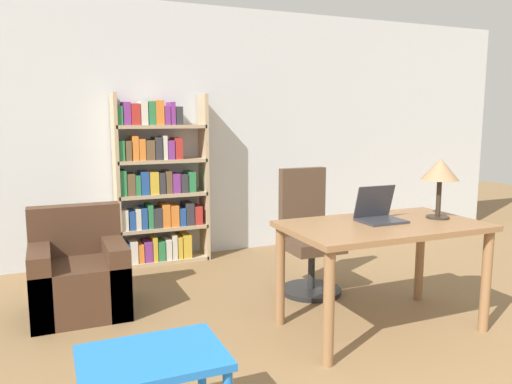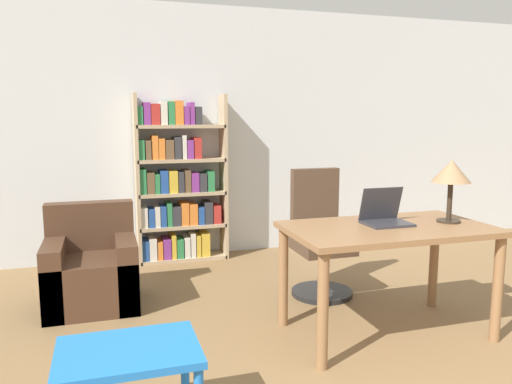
{
  "view_description": "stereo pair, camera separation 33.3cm",
  "coord_description": "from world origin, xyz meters",
  "px_view_note": "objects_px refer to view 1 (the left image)",
  "views": [
    {
      "loc": [
        -1.71,
        -0.78,
        1.53
      ],
      "look_at": [
        -0.42,
        2.26,
        1.03
      ],
      "focal_mm": 35.0,
      "sensor_mm": 36.0,
      "label": 1
    },
    {
      "loc": [
        -1.39,
        -0.89,
        1.53
      ],
      "look_at": [
        -0.42,
        2.26,
        1.03
      ],
      "focal_mm": 35.0,
      "sensor_mm": 36.0,
      "label": 2
    }
  ],
  "objects_px": {
    "office_chair": "(308,238)",
    "armchair": "(79,277)",
    "desk": "(383,239)",
    "table_lamp": "(440,171)",
    "side_table_blue": "(153,370)",
    "laptop": "(379,214)",
    "bookshelf": "(157,187)"
  },
  "relations": [
    {
      "from": "office_chair",
      "to": "bookshelf",
      "type": "relative_size",
      "value": 0.61
    },
    {
      "from": "table_lamp",
      "to": "armchair",
      "type": "bearing_deg",
      "value": 154.38
    },
    {
      "from": "table_lamp",
      "to": "office_chair",
      "type": "xyz_separation_m",
      "value": [
        -0.59,
        0.91,
        -0.65
      ]
    },
    {
      "from": "armchair",
      "to": "bookshelf",
      "type": "bearing_deg",
      "value": 51.81
    },
    {
      "from": "desk",
      "to": "bookshelf",
      "type": "relative_size",
      "value": 0.8
    },
    {
      "from": "bookshelf",
      "to": "laptop",
      "type": "bearing_deg",
      "value": -62.66
    },
    {
      "from": "armchair",
      "to": "office_chair",
      "type": "bearing_deg",
      "value": -8.36
    },
    {
      "from": "laptop",
      "to": "bookshelf",
      "type": "relative_size",
      "value": 0.18
    },
    {
      "from": "laptop",
      "to": "side_table_blue",
      "type": "distance_m",
      "value": 2.03
    },
    {
      "from": "office_chair",
      "to": "armchair",
      "type": "xyz_separation_m",
      "value": [
        -1.89,
        0.28,
        -0.2
      ]
    },
    {
      "from": "desk",
      "to": "bookshelf",
      "type": "bearing_deg",
      "value": 116.39
    },
    {
      "from": "office_chair",
      "to": "bookshelf",
      "type": "distance_m",
      "value": 1.75
    },
    {
      "from": "table_lamp",
      "to": "office_chair",
      "type": "height_order",
      "value": "table_lamp"
    },
    {
      "from": "office_chair",
      "to": "side_table_blue",
      "type": "xyz_separation_m",
      "value": [
        -1.69,
        -1.64,
        -0.07
      ]
    },
    {
      "from": "side_table_blue",
      "to": "desk",
      "type": "bearing_deg",
      "value": 22.21
    },
    {
      "from": "bookshelf",
      "to": "desk",
      "type": "bearing_deg",
      "value": -63.61
    },
    {
      "from": "desk",
      "to": "table_lamp",
      "type": "xyz_separation_m",
      "value": [
        0.48,
        -0.01,
        0.46
      ]
    },
    {
      "from": "desk",
      "to": "side_table_blue",
      "type": "xyz_separation_m",
      "value": [
        -1.8,
        -0.73,
        -0.26
      ]
    },
    {
      "from": "office_chair",
      "to": "armchair",
      "type": "relative_size",
      "value": 1.33
    },
    {
      "from": "desk",
      "to": "armchair",
      "type": "height_order",
      "value": "armchair"
    },
    {
      "from": "bookshelf",
      "to": "office_chair",
      "type": "bearing_deg",
      "value": -53.33
    },
    {
      "from": "desk",
      "to": "laptop",
      "type": "height_order",
      "value": "laptop"
    },
    {
      "from": "armchair",
      "to": "bookshelf",
      "type": "height_order",
      "value": "bookshelf"
    },
    {
      "from": "desk",
      "to": "armchair",
      "type": "relative_size",
      "value": 1.73
    },
    {
      "from": "laptop",
      "to": "office_chair",
      "type": "height_order",
      "value": "office_chair"
    },
    {
      "from": "office_chair",
      "to": "side_table_blue",
      "type": "height_order",
      "value": "office_chair"
    },
    {
      "from": "side_table_blue",
      "to": "bookshelf",
      "type": "xyz_separation_m",
      "value": [
        0.67,
        3.02,
        0.4
      ]
    },
    {
      "from": "desk",
      "to": "office_chair",
      "type": "distance_m",
      "value": 0.93
    },
    {
      "from": "desk",
      "to": "armchair",
      "type": "distance_m",
      "value": 2.35
    },
    {
      "from": "side_table_blue",
      "to": "laptop",
      "type": "bearing_deg",
      "value": 24.06
    },
    {
      "from": "office_chair",
      "to": "laptop",
      "type": "bearing_deg",
      "value": -82.01
    },
    {
      "from": "table_lamp",
      "to": "armchair",
      "type": "height_order",
      "value": "table_lamp"
    }
  ]
}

